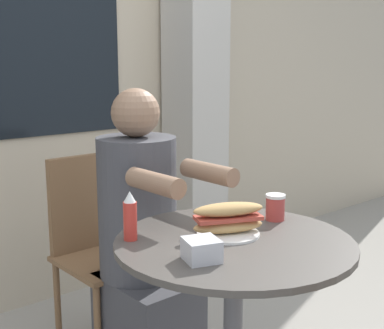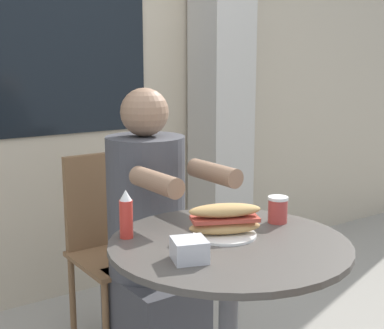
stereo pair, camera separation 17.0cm
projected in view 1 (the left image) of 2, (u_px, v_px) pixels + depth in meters
name	position (u px, v px, depth m)	size (l,w,h in m)	color
storefront_wall	(16.00, 33.00, 2.61)	(8.00, 0.09, 2.80)	#B7A88E
lattice_pillar	(195.00, 72.00, 3.12)	(0.28, 0.28, 2.40)	#B2ADA3
cafe_table	(233.00, 302.00, 1.64)	(0.72, 0.72, 0.75)	#47423D
diner_chair	(97.00, 237.00, 2.32)	(0.39, 0.39, 0.87)	brown
seated_diner	(143.00, 259.00, 2.06)	(0.31, 0.54, 1.17)	#424247
sandwich_on_plate	(228.00, 220.00, 1.63)	(0.23, 0.19, 0.10)	white
drink_cup	(275.00, 207.00, 1.79)	(0.07, 0.07, 0.09)	#B73D38
napkin_box	(201.00, 250.00, 1.43)	(0.11, 0.11, 0.06)	silver
condiment_bottle	(130.00, 217.00, 1.58)	(0.04, 0.04, 0.15)	red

